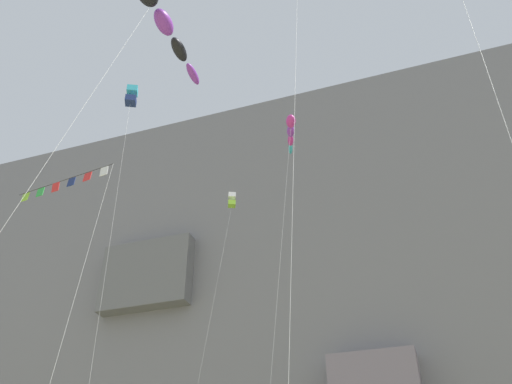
% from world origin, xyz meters
% --- Properties ---
extents(cliff_face, '(180.00, 28.89, 64.06)m').
position_xyz_m(cliff_face, '(-0.01, 70.12, 32.01)').
color(cliff_face, gray).
rests_on(cliff_face, ground).
extents(kite_windsock_low_right, '(2.71, 11.37, 24.28)m').
position_xyz_m(kite_windsock_low_right, '(-1.96, 10.50, 23.84)').
color(kite_windsock_low_right, black).
rests_on(kite_windsock_low_right, ground).
extents(kite_banner_mid_center, '(4.96, 2.52, 16.60)m').
position_xyz_m(kite_banner_mid_center, '(-5.85, 11.28, 15.21)').
color(kite_banner_mid_center, black).
rests_on(kite_banner_mid_center, ground).
extents(kite_box_high_center, '(2.62, 6.30, 34.86)m').
position_xyz_m(kite_box_high_center, '(-10.02, 39.69, 33.94)').
color(kite_box_high_center, white).
rests_on(kite_box_high_center, ground).
extents(kite_box_low_center, '(2.79, 2.80, 32.36)m').
position_xyz_m(kite_box_low_center, '(-10.56, 21.14, 31.45)').
color(kite_box_low_center, '#38B2D1').
rests_on(kite_box_low_center, ground).
extents(kite_windsock_upper_mid, '(2.38, 8.93, 33.35)m').
position_xyz_m(kite_windsock_upper_mid, '(-1.06, 29.55, 32.50)').
color(kite_windsock_upper_mid, '#CC3399').
rests_on(kite_windsock_upper_mid, ground).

